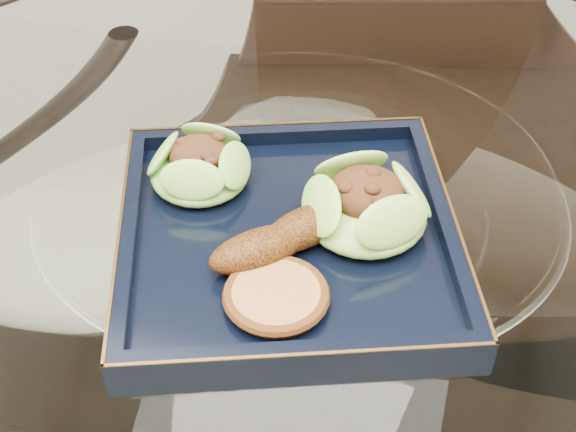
# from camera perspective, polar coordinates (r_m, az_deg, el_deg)

# --- Properties ---
(dining_table) EXTENTS (1.13, 1.13, 0.77)m
(dining_table) POSITION_cam_1_polar(r_m,az_deg,el_deg) (0.81, 0.71, -9.42)
(dining_table) COLOR white
(dining_table) RESTS_ON ground
(dining_chair) EXTENTS (0.46, 0.46, 0.88)m
(dining_chair) POSITION_cam_1_polar(r_m,az_deg,el_deg) (1.11, 7.19, 0.06)
(dining_chair) COLOR black
(dining_chair) RESTS_ON ground
(navy_plate) EXTENTS (0.34, 0.34, 0.02)m
(navy_plate) POSITION_cam_1_polar(r_m,az_deg,el_deg) (0.66, 0.00, -1.95)
(navy_plate) COLOR black
(navy_plate) RESTS_ON dining_table
(lettuce_wrap_left) EXTENTS (0.11, 0.11, 0.03)m
(lettuce_wrap_left) POSITION_cam_1_polar(r_m,az_deg,el_deg) (0.69, -6.31, 3.37)
(lettuce_wrap_left) COLOR #63A530
(lettuce_wrap_left) RESTS_ON navy_plate
(lettuce_wrap_right) EXTENTS (0.12, 0.12, 0.04)m
(lettuce_wrap_right) POSITION_cam_1_polar(r_m,az_deg,el_deg) (0.65, 5.54, 0.54)
(lettuce_wrap_right) COLOR #6CAD32
(lettuce_wrap_right) RESTS_ON navy_plate
(roasted_plantain) EXTENTS (0.13, 0.14, 0.03)m
(roasted_plantain) POSITION_cam_1_polar(r_m,az_deg,el_deg) (0.63, 1.25, -0.81)
(roasted_plantain) COLOR #5A2E09
(roasted_plantain) RESTS_ON navy_plate
(crumb_patty) EXTENTS (0.08, 0.08, 0.01)m
(crumb_patty) POSITION_cam_1_polar(r_m,az_deg,el_deg) (0.59, -0.85, -5.78)
(crumb_patty) COLOR #BF793F
(crumb_patty) RESTS_ON navy_plate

